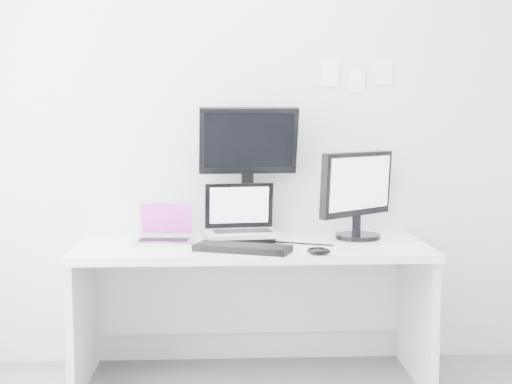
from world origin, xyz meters
TOP-DOWN VIEW (x-y plane):
  - back_wall at (0.00, 1.60)m, footprint 3.60×0.00m
  - desk at (0.00, 1.25)m, footprint 1.80×0.70m
  - macbook at (-0.45, 1.27)m, footprint 0.33×0.26m
  - speaker at (-0.17, 1.51)m, footprint 0.11×0.11m
  - dell_laptop at (-0.04, 1.33)m, footprint 0.40×0.33m
  - rear_monitor at (-0.01, 1.50)m, footprint 0.55×0.24m
  - samsung_monitor at (0.58, 1.38)m, footprint 0.56×0.52m
  - keyboard at (-0.05, 1.05)m, footprint 0.49×0.32m
  - mouse at (0.30, 0.94)m, footprint 0.13×0.11m
  - wall_note_0 at (0.45, 1.59)m, footprint 0.10×0.00m
  - wall_note_1 at (0.60, 1.59)m, footprint 0.09×0.00m
  - wall_note_2 at (0.75, 1.59)m, footprint 0.10×0.00m

SIDE VIEW (x-z plane):
  - desk at x=0.00m, z-range 0.00..0.73m
  - keyboard at x=-0.05m, z-range 0.73..0.76m
  - mouse at x=0.30m, z-range 0.73..0.77m
  - speaker at x=-0.17m, z-range 0.73..0.93m
  - macbook at x=-0.45m, z-range 0.73..0.96m
  - dell_laptop at x=-0.04m, z-range 0.73..1.04m
  - samsung_monitor at x=0.58m, z-range 0.73..1.21m
  - rear_monitor at x=-0.01m, z-range 0.73..1.45m
  - back_wall at x=0.00m, z-range -0.45..3.15m
  - wall_note_1 at x=0.60m, z-range 1.52..1.65m
  - wall_note_0 at x=0.45m, z-range 1.55..1.69m
  - wall_note_2 at x=0.75m, z-range 1.56..1.70m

